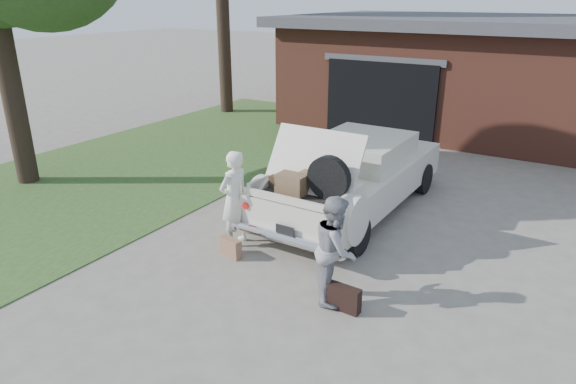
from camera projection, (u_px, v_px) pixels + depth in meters
The scene contains 8 objects.
ground at pixel (267, 272), 7.70m from camera, with size 90.00×90.00×0.00m, color gray.
grass_strip at pixel (150, 162), 12.77m from camera, with size 6.00×16.00×0.02m, color #2D4C1E.
house at pixel (500, 73), 15.74m from camera, with size 12.80×7.80×3.30m.
sedan at pixel (353, 175), 9.67m from camera, with size 1.97×4.91×1.88m.
woman_left at pixel (234, 199), 8.33m from camera, with size 0.59×0.39×1.61m, color white.
woman_right at pixel (336, 249), 6.80m from camera, with size 0.72×0.56×1.49m, color gray.
suitcase_left at pixel (231, 247), 8.13m from camera, with size 0.40×0.13×0.31m, color #96694C.
suitcase_right at pixel (344, 298), 6.73m from camera, with size 0.45×0.14×0.35m, color black.
Camera 1 is at (3.80, -5.59, 3.89)m, focal length 32.00 mm.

